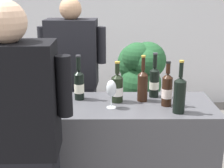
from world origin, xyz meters
TOP-DOWN VIEW (x-y plane):
  - wall_back at (0.00, 2.60)m, footprint 8.00×0.10m
  - counter at (0.00, 0.00)m, footprint 1.84×0.53m
  - wine_bottle_1 at (0.57, -0.03)m, footprint 0.07×0.07m
  - wine_bottle_2 at (-0.05, 0.10)m, footprint 0.07×0.07m
  - wine_bottle_3 at (0.23, 0.05)m, footprint 0.08×0.08m
  - wine_bottle_4 at (0.63, -0.15)m, footprint 0.08×0.08m
  - wine_bottle_5 at (0.51, 0.16)m, footprint 0.07×0.07m
  - wine_bottle_6 at (0.41, 0.07)m, footprint 0.08×0.08m
  - wine_bottle_8 at (-0.37, 0.04)m, footprint 0.08×0.08m
  - wine_glass at (0.18, -0.07)m, footprint 0.07×0.07m
  - person_server at (-0.16, 0.66)m, footprint 0.60×0.26m
  - person_guest at (-0.32, -0.58)m, footprint 0.61×0.25m
  - potted_shrub at (0.51, 1.22)m, footprint 0.53×0.55m

SIDE VIEW (x-z plane):
  - counter at x=0.00m, z-range 0.00..0.96m
  - person_server at x=-0.16m, z-range -0.02..1.65m
  - person_guest at x=-0.32m, z-range -0.02..1.68m
  - potted_shrub at x=0.51m, z-range 0.25..1.45m
  - wine_bottle_3 at x=0.23m, z-range 0.92..1.22m
  - wine_bottle_8 at x=-0.37m, z-range 0.91..1.24m
  - wine_bottle_2 at x=-0.05m, z-range 0.91..1.24m
  - wine_bottle_1 at x=0.57m, z-range 0.92..1.24m
  - wine_bottle_5 at x=0.51m, z-range 0.91..1.25m
  - wine_bottle_6 at x=0.41m, z-range 0.92..1.25m
  - wine_bottle_4 at x=0.63m, z-range 0.91..1.27m
  - wine_glass at x=0.18m, z-range 0.99..1.19m
  - wall_back at x=0.00m, z-range 0.00..2.80m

